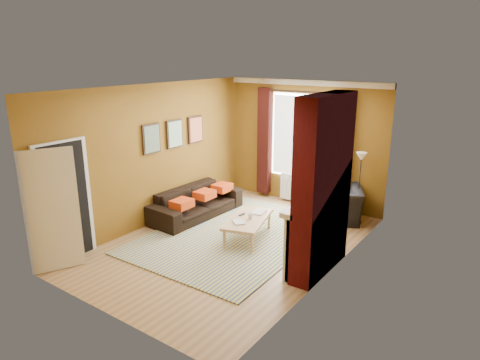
% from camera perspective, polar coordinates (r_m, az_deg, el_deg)
% --- Properties ---
extents(ground, '(5.50, 5.50, 0.00)m').
position_cam_1_polar(ground, '(7.94, -1.05, -8.41)').
color(ground, olive).
rests_on(ground, ground).
extents(room_walls, '(3.82, 5.54, 2.83)m').
position_cam_1_polar(room_walls, '(7.35, 4.13, 0.97)').
color(room_walls, brown).
rests_on(room_walls, ground).
extents(striped_rug, '(2.88, 3.94, 0.02)m').
position_cam_1_polar(striped_rug, '(8.26, -0.70, -7.27)').
color(striped_rug, '#365596').
rests_on(striped_rug, ground).
extents(sofa, '(0.93, 2.18, 0.63)m').
position_cam_1_polar(sofa, '(9.12, -5.84, -2.98)').
color(sofa, black).
rests_on(sofa, ground).
extents(armchair, '(1.45, 1.39, 0.73)m').
position_cam_1_polar(armchair, '(9.02, 12.26, -3.16)').
color(armchair, black).
rests_on(armchair, ground).
extents(coffee_table, '(0.97, 1.40, 0.42)m').
position_cam_1_polar(coffee_table, '(7.95, 1.07, -5.38)').
color(coffee_table, tan).
rests_on(coffee_table, ground).
extents(wicker_stool, '(0.41, 0.41, 0.42)m').
position_cam_1_polar(wicker_stool, '(9.07, 10.30, -3.97)').
color(wicker_stool, '#A07145').
rests_on(wicker_stool, ground).
extents(floor_lamp, '(0.25, 0.25, 1.48)m').
position_cam_1_polar(floor_lamp, '(8.81, 15.77, 1.58)').
color(floor_lamp, black).
rests_on(floor_lamp, ground).
extents(book_a, '(0.31, 0.30, 0.02)m').
position_cam_1_polar(book_a, '(7.70, -0.86, -5.69)').
color(book_a, '#999999').
rests_on(book_a, coffee_table).
extents(book_b, '(0.29, 0.36, 0.02)m').
position_cam_1_polar(book_b, '(8.25, 1.75, -4.13)').
color(book_b, '#999999').
rests_on(book_b, coffee_table).
extents(mug, '(0.14, 0.14, 0.09)m').
position_cam_1_polar(mug, '(7.89, 1.39, -4.85)').
color(mug, '#999999').
rests_on(mug, coffee_table).
extents(tv_remote, '(0.05, 0.15, 0.02)m').
position_cam_1_polar(tv_remote, '(8.06, 0.24, -4.63)').
color(tv_remote, black).
rests_on(tv_remote, coffee_table).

